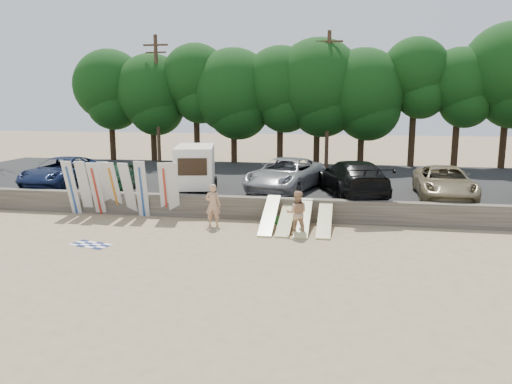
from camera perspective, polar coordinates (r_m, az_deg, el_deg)
ground at (r=19.20m, az=0.08°, el=-5.26°), size 120.00×120.00×0.00m
seawall at (r=21.96m, az=1.45°, el=-1.92°), size 44.00×0.50×1.00m
parking_lot at (r=29.29m, az=3.66°, el=0.88°), size 44.00×14.50×0.70m
treeline at (r=35.98m, az=4.89°, el=12.19°), size 33.78×6.36×9.53m
utility_poles at (r=34.23m, az=8.22°, el=10.71°), size 25.80×0.26×9.00m
box_trailer at (r=24.99m, az=-6.95°, el=2.96°), size 2.66×3.89×2.28m
car_0 at (r=28.55m, az=-21.30°, el=2.18°), size 2.60×5.47×1.51m
car_1 at (r=26.61m, az=-15.25°, el=1.89°), size 2.29×4.40×1.43m
car_2 at (r=25.23m, az=3.38°, el=2.02°), size 4.08×6.33×1.62m
car_3 at (r=24.33m, az=10.96°, el=1.62°), size 3.88×6.27×1.70m
car_4 at (r=24.74m, az=20.73°, el=1.02°), size 2.66×5.42×1.48m
surfboard_upright_0 at (r=24.31m, az=-20.33°, el=0.48°), size 0.56×0.74×2.53m
surfboard_upright_1 at (r=24.10m, az=-19.01°, el=0.46°), size 0.50×0.76×2.52m
surfboard_upright_2 at (r=23.71m, az=-17.77°, el=0.34°), size 0.51×0.86×2.49m
surfboard_upright_3 at (r=23.72m, az=-16.75°, el=0.43°), size 0.61×0.85×2.51m
surfboard_upright_4 at (r=23.51m, az=-15.90°, el=0.37°), size 0.60×0.89×2.50m
surfboard_upright_5 at (r=23.11m, az=-14.40°, el=0.27°), size 0.60×0.89×2.50m
surfboard_upright_6 at (r=22.88m, az=-12.93°, el=0.32°), size 0.53×0.57×2.57m
surfboard_upright_7 at (r=22.57m, az=-10.34°, el=0.23°), size 0.61×0.80×2.53m
surfboard_upright_8 at (r=22.43m, az=-9.44°, el=0.21°), size 0.58×0.72×2.54m
surfboard_low_0 at (r=20.46m, az=1.55°, el=-2.64°), size 0.56×2.83×1.14m
surfboard_low_1 at (r=20.48m, az=3.46°, el=-3.08°), size 0.56×2.92×0.84m
surfboard_low_2 at (r=20.33m, az=5.44°, el=-2.91°), size 0.56×2.86×1.04m
surfboard_low_3 at (r=20.35m, az=7.86°, el=-3.03°), size 0.56×2.88×0.98m
beachgoer_a at (r=20.84m, az=-4.93°, el=-1.50°), size 0.66×0.44×1.80m
beachgoer_b at (r=19.44m, az=4.69°, el=-2.42°), size 0.92×0.75×1.76m
cooler at (r=21.32m, az=2.74°, el=-3.24°), size 0.38×0.30×0.32m
gear_bag at (r=21.43m, az=1.94°, el=-3.30°), size 0.35×0.31×0.22m
beach_towel at (r=19.28m, az=-18.37°, el=-5.72°), size 1.83×1.83×0.00m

